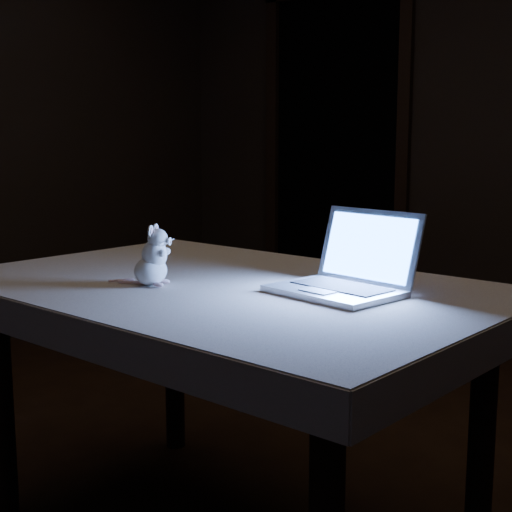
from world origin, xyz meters
The scene contains 7 objects.
floor centered at (0.00, 0.00, 0.00)m, with size 5.00×5.00×0.00m, color black.
back_wall centered at (0.00, 2.50, 1.30)m, with size 4.50×0.04×2.60m, color black.
doorway centered at (-1.10, 2.50, 1.06)m, with size 1.06×0.36×2.13m, color black, non-canonical shape.
table centered at (0.09, -0.30, 0.38)m, with size 1.40×0.90×0.75m, color black, non-canonical shape.
tablecloth centered at (0.13, -0.34, 0.71)m, with size 1.49×0.99×0.09m, color beige, non-canonical shape.
laptop centered at (0.41, -0.26, 0.86)m, with size 0.31×0.27×0.21m, color silver, non-canonical shape.
plush_mouse centered at (-0.05, -0.44, 0.84)m, with size 0.12×0.12×0.16m, color white, non-canonical shape.
Camera 1 is at (1.29, -1.89, 1.15)m, focal length 52.00 mm.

